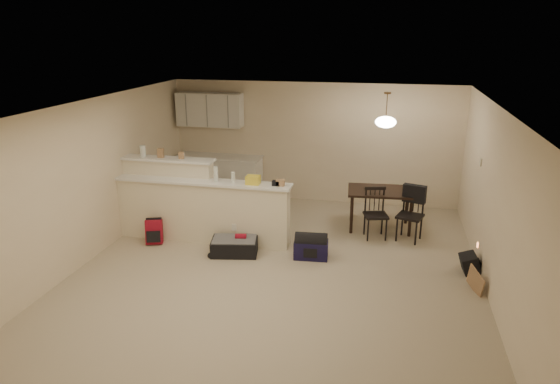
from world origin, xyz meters
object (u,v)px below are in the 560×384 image
(dining_chair_far, at_px, (410,215))
(red_backpack, at_px, (154,232))
(dining_table, at_px, (381,195))
(pendant_lamp, at_px, (386,121))
(dining_chair_near, at_px, (376,214))
(suitcase, at_px, (235,246))
(navy_duffel, at_px, (311,249))
(black_daypack, at_px, (470,264))

(dining_chair_far, height_order, red_backpack, dining_chair_far)
(dining_table, relative_size, pendant_lamp, 2.00)
(dining_table, bearing_deg, dining_chair_far, -45.57)
(dining_chair_near, relative_size, red_backpack, 2.15)
(dining_chair_near, bearing_deg, suitcase, -167.23)
(suitcase, bearing_deg, dining_chair_near, 16.84)
(red_backpack, bearing_deg, dining_chair_near, -2.09)
(pendant_lamp, bearing_deg, dining_chair_near, -97.26)
(pendant_lamp, relative_size, red_backpack, 1.49)
(red_backpack, distance_m, navy_duffel, 2.72)
(pendant_lamp, height_order, red_backpack, pendant_lamp)
(suitcase, bearing_deg, pendant_lamp, 24.81)
(navy_duffel, bearing_deg, black_daypack, -4.68)
(dining_table, relative_size, dining_chair_far, 1.31)
(pendant_lamp, distance_m, red_backpack, 4.43)
(pendant_lamp, height_order, suitcase, pendant_lamp)
(dining_table, distance_m, dining_chair_near, 0.52)
(red_backpack, xyz_separation_m, black_daypack, (5.14, 0.00, -0.06))
(dining_table, bearing_deg, black_daypack, -52.11)
(dining_chair_near, relative_size, black_daypack, 2.73)
(dining_table, distance_m, dining_chair_far, 0.71)
(suitcase, height_order, navy_duffel, navy_duffel)
(suitcase, relative_size, black_daypack, 2.26)
(dining_chair_near, bearing_deg, navy_duffel, -147.58)
(pendant_lamp, xyz_separation_m, navy_duffel, (-1.03, -1.53, -1.84))
(dining_chair_far, bearing_deg, black_daypack, -33.45)
(dining_chair_far, relative_size, black_daypack, 2.88)
(dining_chair_far, bearing_deg, pendant_lamp, 156.33)
(dining_chair_near, height_order, black_daypack, dining_chair_near)
(pendant_lamp, relative_size, dining_chair_far, 0.66)
(dining_chair_near, distance_m, black_daypack, 1.82)
(black_daypack, bearing_deg, dining_chair_near, 49.56)
(navy_duffel, bearing_deg, dining_table, 51.36)
(red_backpack, bearing_deg, pendant_lamp, 4.10)
(dining_chair_far, distance_m, black_daypack, 1.42)
(black_daypack, bearing_deg, red_backpack, 85.72)
(dining_table, xyz_separation_m, pendant_lamp, (0.00, -0.00, 1.34))
(dining_table, distance_m, navy_duffel, 1.91)
(suitcase, xyz_separation_m, red_backpack, (-1.47, 0.11, 0.08))
(dining_table, bearing_deg, navy_duffel, -128.28)
(pendant_lamp, distance_m, black_daypack, 2.77)
(pendant_lamp, distance_m, suitcase, 3.37)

